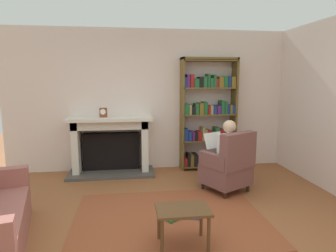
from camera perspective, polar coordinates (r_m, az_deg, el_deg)
The scene contains 11 objects.
ground at distance 3.63m, azimuth 1.03°, elevation -19.72°, with size 14.00×14.00×0.00m, color brown.
back_wall at distance 5.73m, azimuth -2.81°, elevation 5.03°, with size 5.60×0.10×2.70m, color silver.
side_wall_right at distance 5.42m, azimuth 27.80°, elevation 3.78°, with size 0.10×5.20×2.70m, color silver.
area_rug at distance 3.89m, azimuth 0.33°, elevation -17.54°, with size 2.40×1.80×0.01m, color brown.
fireplace at distance 5.58m, azimuth -11.07°, elevation -3.29°, with size 1.57×0.64×1.08m.
mantel_clock at distance 5.40m, azimuth -12.54°, elevation 2.58°, with size 0.14×0.14×0.17m.
bookshelf at distance 5.73m, azimuth 7.88°, elevation 1.94°, with size 1.08×0.32×2.16m.
armchair_reading at distance 4.67m, azimuth 11.83°, elevation -7.60°, with size 0.86×0.85×0.97m.
seated_reader at distance 4.70m, azimuth 10.84°, elevation -5.00°, with size 0.53×0.60×1.14m.
side_table at distance 3.19m, azimuth 2.93°, elevation -16.81°, with size 0.56×0.39×0.42m.
scattered_books at distance 3.89m, azimuth 2.58°, elevation -17.24°, with size 0.52×0.29×0.03m.
Camera 1 is at (-0.49, -3.15, 1.74)m, focal length 31.18 mm.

